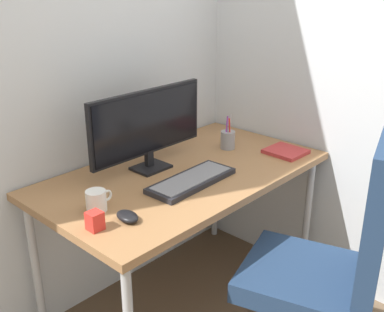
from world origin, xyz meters
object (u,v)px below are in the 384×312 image
Objects in this scene: keyboard at (192,180)px; notebook at (286,151)px; coffee_mug at (97,201)px; office_chair at (333,259)px; mouse at (127,216)px; monitor at (148,125)px; pen_holder at (228,139)px; desk_clamp_accessory at (95,221)px.

notebook is at bearing -9.99° from keyboard.
coffee_mug reaches higher than keyboard.
office_chair reaches higher than coffee_mug.
coffee_mug is at bearing 107.19° from mouse.
coffee_mug is (-0.41, -0.16, -0.17)m from monitor.
mouse is at bearing -141.63° from monitor.
notebook is at bearing -60.95° from pen_holder.
office_chair is 0.79m from mouse.
pen_holder is 0.30m from notebook.
pen_holder reaches higher than coffee_mug.
keyboard is 0.59m from notebook.
monitor is 9.29× the size of desk_clamp_accessory.
monitor is 0.47m from coffee_mug.
desk_clamp_accessory is (-0.09, -0.11, -0.01)m from coffee_mug.
mouse is 0.15m from coffee_mug.
monitor is 1.48× the size of keyboard.
coffee_mug reaches higher than notebook.
notebook is at bearing 48.50° from office_chair.
notebook is at bearing -31.08° from monitor.
office_chair is at bearing -129.73° from notebook.
desk_clamp_accessory is at bearing -169.80° from pen_holder.
monitor reaches higher than office_chair.
monitor reaches higher than mouse.
monitor is 0.32m from keyboard.
monitor is at bearing 28.36° from desk_clamp_accessory.
pen_holder is at bearing 120.82° from notebook.
keyboard is (-0.13, 0.61, 0.18)m from office_chair.
keyboard is at bearing 13.12° from mouse.
mouse is at bearing -15.67° from desk_clamp_accessory.
monitor is 5.60× the size of coffee_mug.
notebook is at bearing -4.49° from desk_clamp_accessory.
office_chair is 9.37× the size of coffee_mug.
desk_clamp_accessory reaches higher than notebook.
mouse is 0.98m from notebook.
monitor reaches higher than coffee_mug.
monitor is 0.60m from desk_clamp_accessory.
office_chair is 2.48× the size of keyboard.
office_chair reaches higher than mouse.
keyboard reaches higher than notebook.
monitor is 0.49m from pen_holder.
keyboard is 0.44m from coffee_mug.
office_chair is at bearing -80.70° from monitor.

